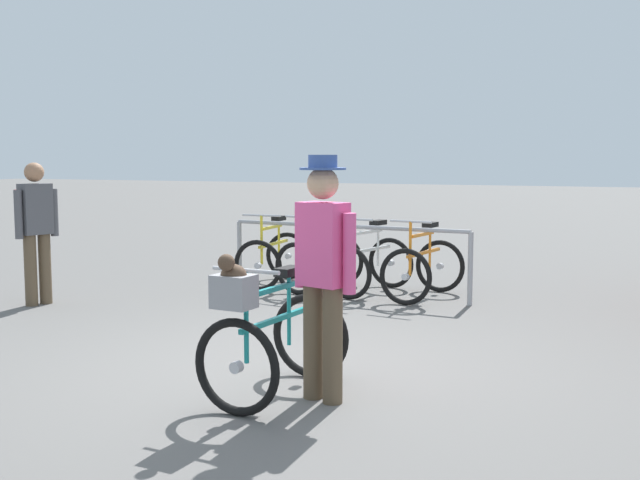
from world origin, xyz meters
TOP-DOWN VIEW (x-y plane):
  - ground_plane at (0.00, 0.00)m, footprint 80.00×80.00m
  - bike_rack_rail at (-0.66, 3.42)m, footprint 3.20×0.35m
  - racked_bike_yellow at (-1.79, 3.71)m, footprint 0.70×1.13m
  - racked_bike_lime at (-1.10, 3.64)m, footprint 0.89×1.24m
  - racked_bike_white at (-0.40, 3.58)m, footprint 0.90×1.23m
  - racked_bike_orange at (0.30, 3.51)m, footprint 0.83×1.20m
  - featured_bicycle at (0.28, -0.77)m, footprint 0.77×1.23m
  - person_with_featured_bike at (0.65, -0.63)m, footprint 0.51×0.32m
  - pedestrian_with_backpack at (-3.75, 1.46)m, footprint 0.41×0.51m

SIDE VIEW (x-z plane):
  - ground_plane at x=0.00m, z-range 0.00..0.00m
  - racked_bike_white at x=-0.40m, z-range -0.12..0.86m
  - racked_bike_lime at x=-1.10m, z-range -0.12..0.86m
  - racked_bike_orange at x=0.30m, z-range -0.12..0.86m
  - racked_bike_yellow at x=-1.79m, z-range -0.12..0.86m
  - featured_bicycle at x=0.28m, z-range -0.06..1.03m
  - bike_rack_rail at x=-0.66m, z-range 0.23..1.10m
  - pedestrian_with_backpack at x=-3.75m, z-range 0.12..1.76m
  - person_with_featured_bike at x=0.65m, z-range 0.09..1.81m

